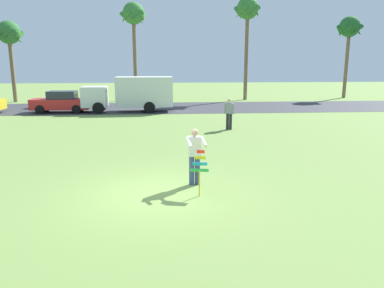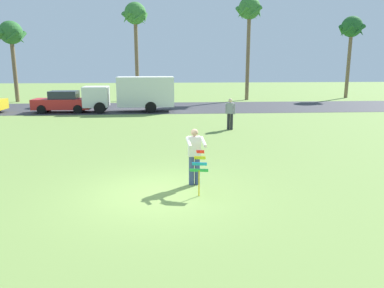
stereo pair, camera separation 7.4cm
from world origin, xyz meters
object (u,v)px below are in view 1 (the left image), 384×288
(kite_held, at_px, (200,166))
(parked_car_red, at_px, (61,102))
(person_kite_flyer, at_px, (195,154))
(palm_tree_centre_far, at_px, (248,13))
(parked_truck_white_box, at_px, (133,93))
(palm_tree_left_near, at_px, (9,36))
(person_walker_near, at_px, (229,113))
(palm_tree_far_left, at_px, (349,30))
(palm_tree_right_near, at_px, (134,18))

(kite_held, relative_size, parked_car_red, 0.29)
(kite_held, bearing_deg, person_kite_flyer, 94.85)
(kite_held, distance_m, palm_tree_centre_far, 28.92)
(parked_car_red, height_order, parked_truck_white_box, parked_truck_white_box)
(parked_car_red, distance_m, palm_tree_left_near, 11.65)
(person_walker_near, bearing_deg, palm_tree_left_near, 137.10)
(palm_tree_far_left, bearing_deg, person_walker_near, -130.83)
(person_kite_flyer, distance_m, kite_held, 0.85)
(parked_truck_white_box, bearing_deg, person_kite_flyer, -79.95)
(parked_car_red, xyz_separation_m, palm_tree_far_left, (26.84, 9.86, 6.14))
(parked_car_red, bearing_deg, person_walker_near, -36.21)
(person_kite_flyer, bearing_deg, person_walker_near, 73.74)
(palm_tree_left_near, relative_size, person_walker_near, 4.29)
(parked_truck_white_box, relative_size, palm_tree_far_left, 0.81)
(parked_truck_white_box, height_order, palm_tree_right_near, palm_tree_right_near)
(parked_car_red, bearing_deg, palm_tree_right_near, 62.69)
(kite_held, xyz_separation_m, parked_truck_white_box, (-3.19, 18.43, 0.58))
(kite_held, bearing_deg, palm_tree_far_left, 57.13)
(palm_tree_right_near, relative_size, palm_tree_centre_far, 0.95)
(person_kite_flyer, bearing_deg, palm_tree_left_near, 120.04)
(palm_tree_left_near, bearing_deg, kite_held, -60.64)
(parked_car_red, bearing_deg, palm_tree_left_near, 128.13)
(parked_truck_white_box, xyz_separation_m, palm_tree_far_left, (21.47, 9.86, 5.51))
(person_kite_flyer, height_order, palm_tree_right_near, palm_tree_right_near)
(palm_tree_right_near, distance_m, palm_tree_far_left, 21.96)
(parked_truck_white_box, bearing_deg, parked_car_red, 180.00)
(palm_tree_right_near, distance_m, palm_tree_centre_far, 11.01)
(person_kite_flyer, bearing_deg, parked_truck_white_box, 100.05)
(kite_held, relative_size, parked_truck_white_box, 0.18)
(palm_tree_right_near, relative_size, person_walker_near, 5.41)
(parked_car_red, xyz_separation_m, parked_truck_white_box, (5.37, -0.00, 0.64))
(kite_held, relative_size, person_walker_near, 0.70)
(palm_tree_left_near, xyz_separation_m, palm_tree_centre_far, (22.26, 0.38, 2.22))
(palm_tree_left_near, bearing_deg, person_kite_flyer, -59.96)
(palm_tree_far_left, bearing_deg, parked_truck_white_box, -155.33)
(palm_tree_right_near, bearing_deg, palm_tree_centre_far, -5.00)
(kite_held, height_order, palm_tree_centre_far, palm_tree_centre_far)
(palm_tree_right_near, height_order, palm_tree_centre_far, palm_tree_centre_far)
(parked_car_red, relative_size, parked_truck_white_box, 0.63)
(parked_car_red, height_order, person_walker_near, person_walker_near)
(parked_truck_white_box, height_order, palm_tree_far_left, palm_tree_far_left)
(person_kite_flyer, distance_m, person_walker_near, 9.77)
(palm_tree_left_near, distance_m, palm_tree_centre_far, 22.38)
(palm_tree_centre_far, distance_m, palm_tree_far_left, 11.15)
(palm_tree_centre_far, bearing_deg, palm_tree_far_left, 6.88)
(parked_truck_white_box, distance_m, person_walker_near, 10.10)
(palm_tree_centre_far, bearing_deg, kite_held, -105.15)
(palm_tree_left_near, height_order, person_walker_near, palm_tree_left_near)
(palm_tree_right_near, relative_size, palm_tree_far_left, 1.13)
(person_kite_flyer, height_order, palm_tree_centre_far, palm_tree_centre_far)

